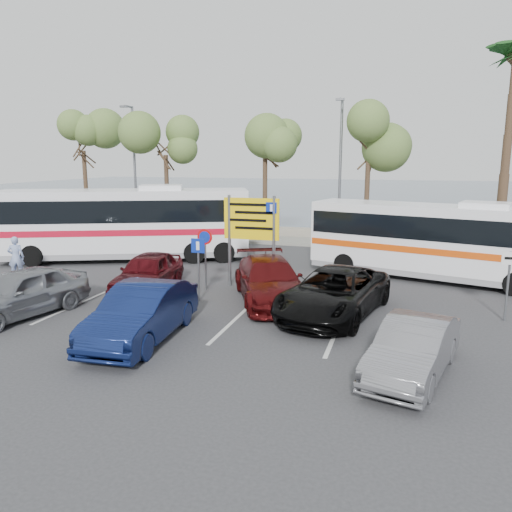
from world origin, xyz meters
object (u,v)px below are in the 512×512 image
(coach_bus_right, at_px, (440,244))
(suv_black, at_px, (334,293))
(car_silver_a, at_px, (20,293))
(car_blue, at_px, (142,313))
(pedestrian_far, at_px, (496,260))
(car_red, at_px, (148,272))
(street_lamp_right, at_px, (340,165))
(coach_bus_left, at_px, (126,226))
(pedestrian_near, at_px, (16,257))
(car_silver_b, at_px, (413,349))
(street_lamp_left, at_px, (134,164))
(direction_sign, at_px, (252,226))
(car_maroon, at_px, (270,280))

(coach_bus_right, xyz_separation_m, suv_black, (-3.49, -5.96, -0.78))
(car_silver_a, xyz_separation_m, car_blue, (4.80, -0.77, -0.00))
(suv_black, bearing_deg, pedestrian_far, 58.48)
(suv_black, bearing_deg, coach_bus_right, 71.45)
(car_red, bearing_deg, coach_bus_right, 18.36)
(street_lamp_right, height_order, car_red, street_lamp_right)
(coach_bus_right, bearing_deg, car_blue, -130.51)
(coach_bus_left, relative_size, car_red, 2.78)
(car_silver_a, bearing_deg, pedestrian_near, 145.19)
(coach_bus_right, bearing_deg, car_red, -154.94)
(car_silver_b, xyz_separation_m, pedestrian_far, (3.23, 10.00, 0.32))
(car_silver_a, distance_m, car_blue, 4.86)
(car_red, bearing_deg, pedestrian_near, 170.21)
(coach_bus_right, bearing_deg, car_silver_b, -96.24)
(street_lamp_left, distance_m, coach_bus_left, 8.35)
(car_blue, relative_size, pedestrian_near, 2.66)
(car_silver_b, distance_m, pedestrian_near, 16.87)
(street_lamp_left, bearing_deg, direction_sign, -43.17)
(coach_bus_right, bearing_deg, pedestrian_far, 0.00)
(coach_bus_left, bearing_deg, coach_bus_right, -0.00)
(car_maroon, height_order, car_silver_b, car_maroon)
(car_silver_b, bearing_deg, pedestrian_far, 86.43)
(street_lamp_left, distance_m, car_maroon, 17.55)
(street_lamp_left, distance_m, suv_black, 19.91)
(direction_sign, relative_size, car_silver_b, 0.89)
(car_blue, bearing_deg, car_silver_a, 167.23)
(street_lamp_left, bearing_deg, coach_bus_left, -63.50)
(suv_black, bearing_deg, coach_bus_left, 163.58)
(pedestrian_far, bearing_deg, car_silver_b, 152.51)
(car_silver_b, bearing_deg, coach_bus_left, 157.78)
(suv_black, relative_size, pedestrian_far, 2.74)
(coach_bus_left, distance_m, pedestrian_near, 5.35)
(car_maroon, relative_size, suv_black, 0.96)
(direction_sign, relative_size, car_red, 0.84)
(street_lamp_right, xyz_separation_m, direction_sign, (-2.00, -10.32, -2.17))
(direction_sign, distance_m, car_silver_a, 8.40)
(coach_bus_right, distance_m, suv_black, 6.95)
(direction_sign, bearing_deg, car_maroon, -54.83)
(direction_sign, distance_m, pedestrian_far, 9.90)
(street_lamp_left, xyz_separation_m, car_maroon, (12.20, -12.02, -3.84))
(direction_sign, xyz_separation_m, car_silver_a, (-6.00, -5.64, -1.65))
(street_lamp_left, height_order, pedestrian_near, street_lamp_left)
(suv_black, distance_m, pedestrian_far, 8.20)
(coach_bus_left, relative_size, pedestrian_near, 6.77)
(pedestrian_far, bearing_deg, car_silver_a, 110.81)
(car_maroon, bearing_deg, coach_bus_right, 15.53)
(direction_sign, xyz_separation_m, car_blue, (-1.20, -6.40, -1.65))
(coach_bus_right, height_order, car_silver_b, coach_bus_right)
(direction_sign, xyz_separation_m, coach_bus_right, (7.09, 3.30, -0.89))
(car_maroon, height_order, suv_black, car_maroon)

